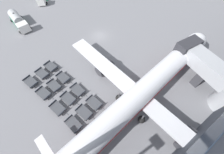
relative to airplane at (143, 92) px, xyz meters
name	(u,v)px	position (x,y,z in m)	size (l,w,h in m)	color
ground_plane	(100,36)	(-20.14, 3.85, -3.26)	(500.00, 500.00, 0.00)	gray
jet_bridge	(217,79)	(6.11, 12.18, 0.63)	(15.34, 6.23, 6.62)	#B2B5BA
airplane	(143,92)	(0.00, 0.00, 0.00)	(37.50, 39.83, 12.75)	white
fuel_tanker_secondary	(18,21)	(-37.50, -11.99, -1.93)	(9.45, 3.96, 3.19)	white
baggage_dolly_row_near_col_a	(31,82)	(-16.08, -15.87, -2.78)	(3.71, 2.53, 0.92)	#424449
baggage_dolly_row_near_col_b	(44,93)	(-11.97, -14.66, -2.78)	(3.71, 2.56, 0.92)	#424449
baggage_dolly_row_near_col_c	(58,108)	(-7.48, -13.68, -2.78)	(3.72, 2.48, 0.92)	#424449
baggage_dolly_row_near_col_d	(74,124)	(-3.19, -12.63, -2.78)	(3.71, 2.34, 0.92)	#424449
baggage_dolly_row_mid_a_col_a	(42,74)	(-16.70, -13.18, -2.78)	(3.72, 2.48, 0.92)	#424449
baggage_dolly_row_mid_a_col_b	(54,86)	(-12.36, -12.29, -2.78)	(3.71, 2.32, 0.92)	#424449
baggage_dolly_row_mid_a_col_c	(68,99)	(-8.09, -11.23, -2.78)	(3.72, 2.52, 0.92)	#424449
baggage_dolly_row_mid_a_col_d	(84,112)	(-3.94, -10.11, -2.78)	(3.72, 2.44, 0.92)	#424449
baggage_dolly_row_mid_b_col_a	(51,67)	(-17.41, -10.91, -2.78)	(3.72, 2.52, 0.92)	#424449
baggage_dolly_row_mid_b_col_b	(63,78)	(-13.10, -9.96, -2.78)	(3.72, 2.43, 0.92)	#424449
baggage_dolly_row_mid_b_col_c	(78,90)	(-8.67, -8.88, -2.78)	(3.71, 2.30, 0.92)	#424449
baggage_dolly_row_mid_b_col_d	(94,103)	(-4.43, -7.67, -2.78)	(3.71, 2.37, 0.92)	#424449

